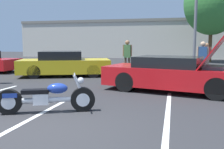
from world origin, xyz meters
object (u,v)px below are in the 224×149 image
object	(u,v)px
spectator_far_lot	(206,56)
light_pole	(197,5)
show_car_hood_open	(174,74)
parked_car_right_row	(64,64)
motorcycle	(47,98)
spectator_near_motorcycle	(202,57)
spectator_by_show_car	(127,54)
tree_background	(212,3)

from	to	relation	value
spectator_far_lot	light_pole	bearing A→B (deg)	96.32
show_car_hood_open	spectator_far_lot	distance (m)	5.43
parked_car_right_row	spectator_far_lot	size ratio (longest dim) A/B	2.91
motorcycle	spectator_near_motorcycle	bearing A→B (deg)	34.59
motorcycle	spectator_by_show_car	distance (m)	8.26
show_car_hood_open	spectator_near_motorcycle	distance (m)	3.39
light_pole	tree_background	bearing A→B (deg)	75.29
motorcycle	spectator_far_lot	xyz separation A→B (m)	(4.68, 8.71, 0.64)
light_pole	spectator_far_lot	size ratio (longest dim) A/B	4.34
spectator_far_lot	tree_background	bearing A→B (deg)	81.48
show_car_hood_open	spectator_by_show_car	xyz separation A→B (m)	(-2.51, 4.66, 0.50)
spectator_near_motorcycle	motorcycle	bearing A→B (deg)	-122.62
motorcycle	show_car_hood_open	xyz separation A→B (m)	(3.01, 3.55, 0.25)
motorcycle	spectator_near_motorcycle	world-z (taller)	spectator_near_motorcycle
light_pole	motorcycle	size ratio (longest dim) A/B	3.32
spectator_near_motorcycle	spectator_far_lot	bearing A→B (deg)	78.71
parked_car_right_row	spectator_by_show_car	distance (m)	3.49
light_pole	spectator_by_show_car	distance (m)	5.92
light_pole	spectator_near_motorcycle	size ratio (longest dim) A/B	4.18
show_car_hood_open	spectator_near_motorcycle	size ratio (longest dim) A/B	2.87
show_car_hood_open	parked_car_right_row	xyz separation A→B (m)	(-5.50, 2.94, -0.01)
parked_car_right_row	spectator_by_show_car	xyz separation A→B (m)	(2.99, 1.72, 0.50)
spectator_by_show_car	spectator_far_lot	world-z (taller)	spectator_by_show_car
motorcycle	spectator_far_lot	size ratio (longest dim) A/B	1.31
light_pole	tree_background	xyz separation A→B (m)	(1.74, 6.64, 1.06)
spectator_by_show_car	spectator_near_motorcycle	bearing A→B (deg)	-22.18
parked_car_right_row	tree_background	bearing A→B (deg)	32.86
show_car_hood_open	spectator_near_motorcycle	xyz separation A→B (m)	(1.26, 3.12, 0.44)
motorcycle	spectator_near_motorcycle	xyz separation A→B (m)	(4.27, 6.67, 0.69)
motorcycle	show_car_hood_open	world-z (taller)	show_car_hood_open
light_pole	motorcycle	world-z (taller)	light_pole
light_pole	spectator_by_show_car	size ratio (longest dim) A/B	4.00
light_pole	motorcycle	xyz separation A→B (m)	(-4.36, -11.58, -3.71)
light_pole	spectator_near_motorcycle	distance (m)	5.77
tree_background	spectator_by_show_car	size ratio (longest dim) A/B	4.26
light_pole	spectator_near_motorcycle	bearing A→B (deg)	-91.03
spectator_near_motorcycle	spectator_by_show_car	distance (m)	4.07
spectator_by_show_car	spectator_far_lot	xyz separation A→B (m)	(4.18, 0.50, -0.10)
parked_car_right_row	spectator_far_lot	xyz separation A→B (m)	(7.17, 2.22, 0.40)
tree_background	spectator_near_motorcycle	xyz separation A→B (m)	(-1.83, -11.55, -4.08)
parked_car_right_row	spectator_near_motorcycle	distance (m)	6.78
spectator_near_motorcycle	spectator_by_show_car	bearing A→B (deg)	157.82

